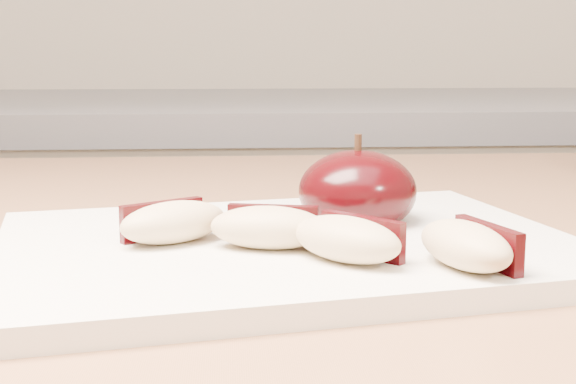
{
  "coord_description": "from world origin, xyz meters",
  "views": [
    {
      "loc": [
        0.02,
        -0.04,
        1.01
      ],
      "look_at": [
        0.05,
        0.38,
        0.94
      ],
      "focal_mm": 50.0,
      "sensor_mm": 36.0,
      "label": 1
    }
  ],
  "objects": [
    {
      "name": "apple_wedge_d",
      "position": [
        0.13,
        0.32,
        0.92
      ],
      "size": [
        0.05,
        0.07,
        0.02
      ],
      "rotation": [
        0.0,
        0.0,
        -1.26
      ],
      "color": "tan",
      "rests_on": "cutting_board"
    },
    {
      "name": "apple_wedge_b",
      "position": [
        0.04,
        0.36,
        0.92
      ],
      "size": [
        0.07,
        0.04,
        0.02
      ],
      "rotation": [
        0.0,
        0.0,
        -0.23
      ],
      "color": "tan",
      "rests_on": "cutting_board"
    },
    {
      "name": "apple_wedge_c",
      "position": [
        0.07,
        0.33,
        0.92
      ],
      "size": [
        0.06,
        0.06,
        0.02
      ],
      "rotation": [
        0.0,
        0.0,
        -0.81
      ],
      "color": "tan",
      "rests_on": "cutting_board"
    },
    {
      "name": "apple_wedge_a",
      "position": [
        -0.01,
        0.38,
        0.92
      ],
      "size": [
        0.07,
        0.06,
        0.02
      ],
      "rotation": [
        0.0,
        0.0,
        0.58
      ],
      "color": "tan",
      "rests_on": "cutting_board"
    },
    {
      "name": "apple_half",
      "position": [
        0.09,
        0.43,
        0.93
      ],
      "size": [
        0.09,
        0.09,
        0.06
      ],
      "rotation": [
        0.0,
        0.0,
        -0.36
      ],
      "color": "black",
      "rests_on": "cutting_board"
    },
    {
      "name": "cutting_board",
      "position": [
        0.05,
        0.38,
        0.91
      ],
      "size": [
        0.34,
        0.28,
        0.01
      ],
      "primitive_type": "cube",
      "rotation": [
        0.0,
        0.0,
        0.19
      ],
      "color": "silver",
      "rests_on": "island_counter"
    }
  ]
}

